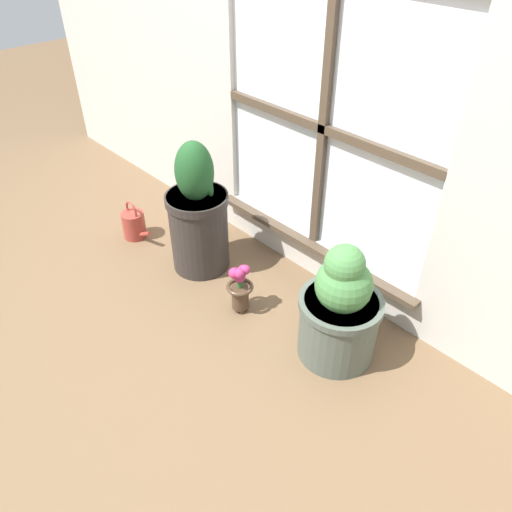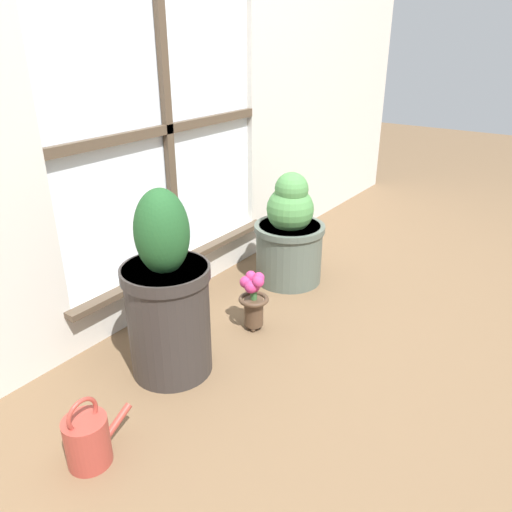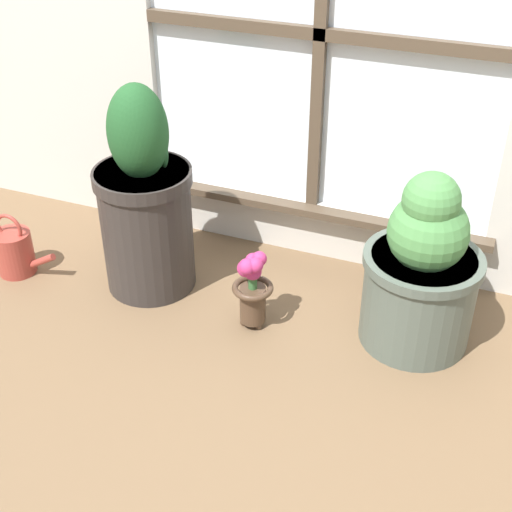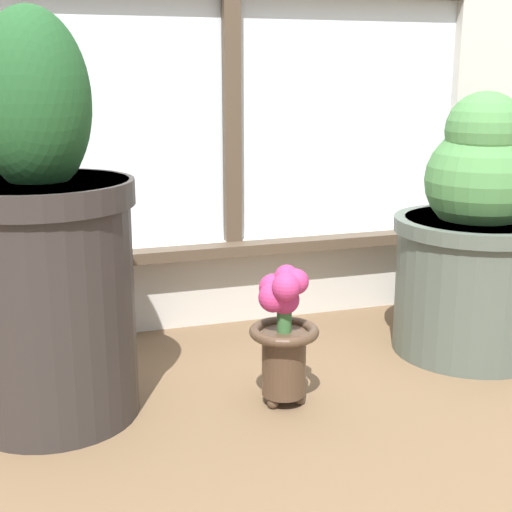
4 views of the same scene
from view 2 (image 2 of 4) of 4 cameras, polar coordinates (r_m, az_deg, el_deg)
The scene contains 5 objects.
ground_plane at distance 1.94m, azimuth 5.26°, elevation -9.57°, with size 10.00×10.00×0.00m, color brown.
potted_plant_left at distance 1.67m, azimuth -10.09°, elevation -4.83°, with size 0.29×0.29×0.65m.
potted_plant_right at distance 2.30m, azimuth 3.83°, elevation 2.31°, with size 0.32×0.32×0.52m.
flower_vase at distance 1.94m, azimuth -0.30°, elevation -4.82°, with size 0.12×0.12×0.24m.
watering_can at distance 1.50m, azimuth -18.66°, elevation -19.25°, with size 0.22×0.12×0.21m.
Camera 2 is at (-1.42, -0.78, 1.08)m, focal length 35.00 mm.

